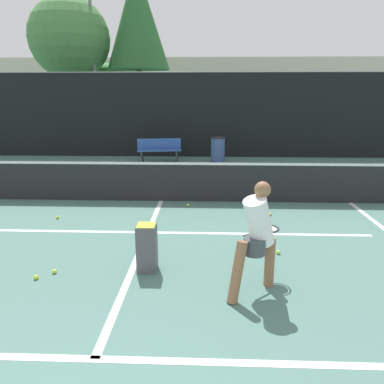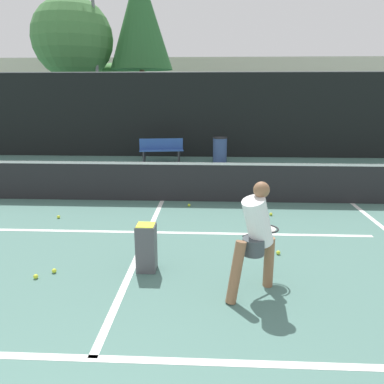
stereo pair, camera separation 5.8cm
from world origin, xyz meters
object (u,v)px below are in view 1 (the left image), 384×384
(player_practicing, at_px, (257,234))
(trash_bin, at_px, (218,150))
(parked_car, at_px, (159,133))
(ball_hopper, at_px, (147,247))
(courtside_bench, at_px, (159,149))

(player_practicing, bearing_deg, trash_bin, 50.10)
(parked_car, bearing_deg, player_practicing, -77.87)
(player_practicing, xyz_separation_m, trash_bin, (-0.22, 9.44, -0.34))
(trash_bin, distance_m, parked_car, 5.34)
(player_practicing, distance_m, parked_car, 14.32)
(ball_hopper, height_order, parked_car, parked_car)
(trash_bin, bearing_deg, parked_car, 121.41)
(ball_hopper, xyz_separation_m, parked_car, (-1.50, 13.44, 0.20))
(trash_bin, bearing_deg, player_practicing, -88.64)
(ball_hopper, bearing_deg, player_practicing, -20.41)
(ball_hopper, xyz_separation_m, courtside_bench, (-0.91, 8.84, 0.10))
(courtside_bench, distance_m, trash_bin, 2.19)
(trash_bin, bearing_deg, ball_hopper, -98.20)
(ball_hopper, distance_m, parked_car, 13.53)
(player_practicing, relative_size, trash_bin, 1.60)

